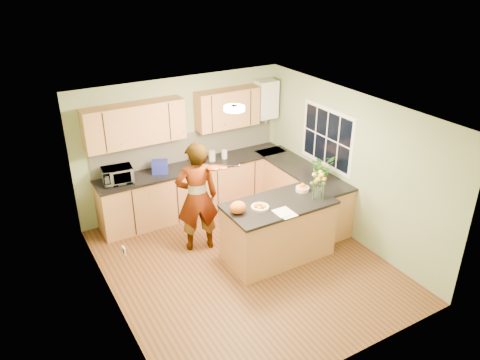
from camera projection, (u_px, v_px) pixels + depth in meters
floor at (244, 264)px, 7.35m from camera, size 4.50×4.50×0.00m
ceiling at (245, 111)px, 6.26m from camera, size 4.00×4.50×0.02m
wall_back at (182, 145)px, 8.56m from camera, size 4.00×0.02×2.50m
wall_front at (350, 277)px, 5.06m from camera, size 4.00×0.02×2.50m
wall_left at (109, 231)px, 5.91m from camera, size 0.02×4.50×2.50m
wall_right at (349, 166)px, 7.71m from camera, size 0.02×4.50×2.50m
back_counter at (196, 188)px, 8.71m from camera, size 3.64×0.62×0.94m
right_counter at (301, 191)px, 8.57m from camera, size 0.62×2.24×0.94m
splashback at (188, 146)px, 8.61m from camera, size 3.60×0.02×0.52m
upper_cabinets at (175, 117)px, 8.09m from camera, size 3.20×0.34×0.70m
boiler at (266, 99)px, 8.92m from camera, size 0.40×0.30×0.86m
window_right at (327, 138)px, 8.04m from camera, size 0.01×1.30×1.05m
light_switch at (124, 250)px, 5.42m from camera, size 0.02×0.09×0.09m
ceiling_lamp at (234, 108)px, 6.51m from camera, size 0.30×0.30×0.07m
peninsula_island at (278, 230)px, 7.35m from camera, size 1.70×0.87×0.97m
fruit_dish at (260, 206)px, 6.96m from camera, size 0.27×0.27×0.09m
orange_bowl at (303, 188)px, 7.48m from camera, size 0.22×0.22×0.13m
flower_vase at (319, 179)px, 7.13m from camera, size 0.27×0.27×0.50m
orange_bag at (238, 207)px, 6.82m from camera, size 0.28×0.25×0.19m
papers at (285, 213)px, 6.86m from camera, size 0.24×0.33×0.01m
violinist at (197, 197)px, 7.39m from camera, size 0.77×0.60×1.86m
violin at (214, 168)px, 7.07m from camera, size 0.57×0.49×0.14m
microwave at (118, 175)px, 7.79m from camera, size 0.53×0.39×0.27m
blue_box at (160, 167)px, 8.15m from camera, size 0.33×0.29×0.22m
kettle at (196, 159)px, 8.48m from camera, size 0.14×0.14×0.27m
jar_cream at (212, 156)px, 8.63m from camera, size 0.13×0.13×0.19m
jar_white at (224, 154)px, 8.74m from camera, size 0.12×0.12×0.16m
potted_plant at (322, 167)px, 7.86m from camera, size 0.42×0.37×0.45m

